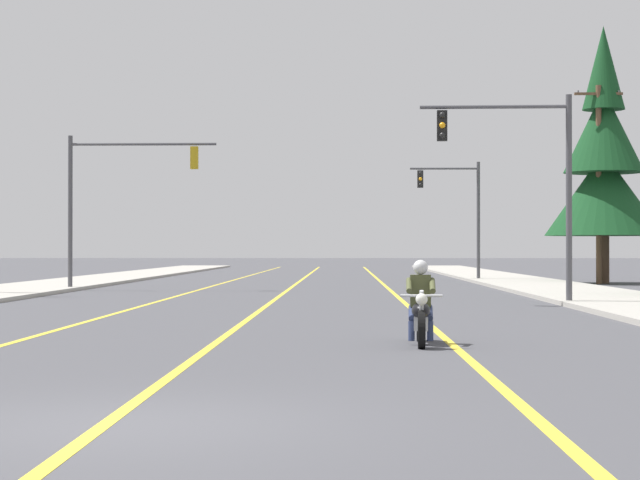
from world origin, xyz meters
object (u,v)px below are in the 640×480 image
Objects in this scene: traffic_signal_mid_right at (459,204)px; conifer_tree_right_verge_far at (604,165)px; traffic_signal_near_right at (526,167)px; traffic_signal_near_left at (114,186)px; utility_pole_right_far at (599,180)px; motorcycle_with_rider at (421,311)px.

traffic_signal_mid_right is 0.50× the size of conifer_tree_right_verge_far.
conifer_tree_right_verge_far is (6.42, -4.79, 1.64)m from traffic_signal_mid_right.
traffic_signal_near_right and traffic_signal_near_left have the same top height.
traffic_signal_near_left is 22.99m from utility_pole_right_far.
conifer_tree_right_verge_far is (21.66, 9.34, 1.49)m from traffic_signal_near_left.
traffic_signal_mid_right is (0.65, 25.96, -0.05)m from traffic_signal_near_right.
traffic_signal_near_right is at bearing 73.93° from motorcycle_with_rider.
traffic_signal_near_right is 22.37m from conifer_tree_right_verge_far.
utility_pole_right_far is at bearing 22.22° from traffic_signal_near_left.
traffic_signal_near_right is 1.00× the size of traffic_signal_near_left.
motorcycle_with_rider is 0.35× the size of traffic_signal_near_left.
traffic_signal_mid_right is (4.70, 40.01, 3.43)m from motorcycle_with_rider.
utility_pole_right_far reaches higher than motorcycle_with_rider.
utility_pole_right_far is at bearing -120.60° from conifer_tree_right_verge_far.
motorcycle_with_rider is 37.28m from conifer_tree_right_verge_far.
traffic_signal_near_left is 20.78m from traffic_signal_mid_right.
traffic_signal_mid_right is 0.66× the size of utility_pole_right_far.
conifer_tree_right_verge_far reaches higher than traffic_signal_mid_right.
traffic_signal_near_left is at bearing 112.15° from motorcycle_with_rider.
conifer_tree_right_verge_far is at bearing -36.75° from traffic_signal_mid_right.
traffic_signal_near_left is 1.00× the size of traffic_signal_mid_right.
conifer_tree_right_verge_far is at bearing 71.54° from traffic_signal_near_right.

